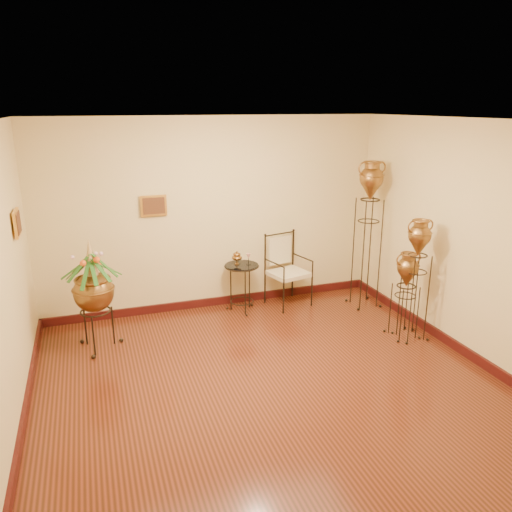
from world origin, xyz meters
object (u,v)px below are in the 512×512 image
object	(u,v)px
planter_urn	(93,288)
armchair	(289,271)
amphora_tall	(368,233)
side_table	(242,287)
amphora_mid	(415,279)

from	to	relation	value
planter_urn	armchair	world-z (taller)	planter_urn
amphora_tall	side_table	bearing A→B (deg)	168.49
amphora_mid	side_table	world-z (taller)	amphora_mid
amphora_tall	amphora_mid	xyz separation A→B (m)	(-0.00, -1.19, -0.31)
amphora_mid	side_table	bearing A→B (deg)	139.46
amphora_tall	armchair	distance (m)	1.29
armchair	side_table	world-z (taller)	armchair
amphora_tall	planter_urn	world-z (taller)	amphora_tall
planter_urn	amphora_mid	bearing A→B (deg)	-14.63
amphora_tall	planter_urn	bearing A→B (deg)	-177.39
amphora_mid	side_table	size ratio (longest dim) A/B	1.78
planter_urn	armchair	xyz separation A→B (m)	(2.80, 0.55, -0.26)
planter_urn	side_table	world-z (taller)	planter_urn
amphora_mid	planter_urn	xyz separation A→B (m)	(-3.89, 1.02, -0.00)
amphora_tall	armchair	xyz separation A→B (m)	(-1.09, 0.37, -0.58)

